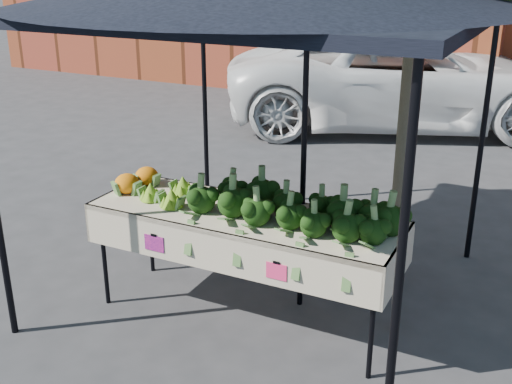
% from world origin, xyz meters
% --- Properties ---
extents(ground, '(90.00, 90.00, 0.00)m').
position_xyz_m(ground, '(0.00, 0.00, 0.00)').
color(ground, '#303032').
extents(table, '(2.40, 0.81, 0.90)m').
position_xyz_m(table, '(0.15, -0.06, 0.45)').
color(table, beige).
rests_on(table, ground).
extents(canopy, '(3.16, 3.16, 2.74)m').
position_xyz_m(canopy, '(0.11, 0.40, 1.37)').
color(canopy, black).
rests_on(canopy, ground).
extents(broccoli_heap, '(1.62, 0.59, 0.28)m').
position_xyz_m(broccoli_heap, '(0.54, -0.03, 1.04)').
color(broccoli_heap, black).
rests_on(broccoli_heap, table).
extents(romanesco_cluster, '(0.44, 0.48, 0.21)m').
position_xyz_m(romanesco_cluster, '(-0.52, -0.07, 1.01)').
color(romanesco_cluster, '#7EAF26').
rests_on(romanesco_cluster, table).
extents(cauliflower_pair, '(0.24, 0.44, 0.19)m').
position_xyz_m(cauliflower_pair, '(-0.89, 0.01, 1.00)').
color(cauliflower_pair, orange).
rests_on(cauliflower_pair, table).
extents(street_tree, '(1.92, 1.92, 3.79)m').
position_xyz_m(street_tree, '(1.01, 1.20, 1.89)').
color(street_tree, '#1E4C14').
rests_on(street_tree, ground).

